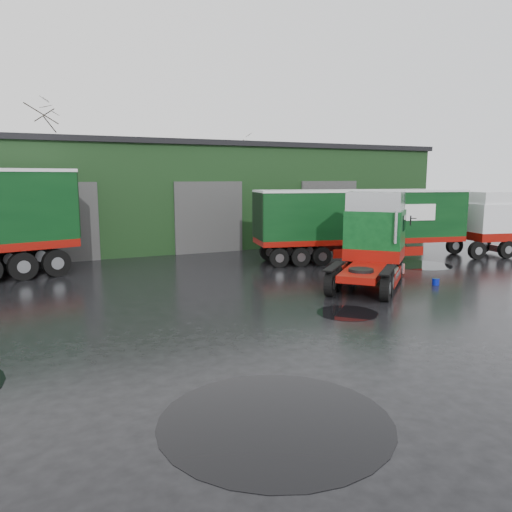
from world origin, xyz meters
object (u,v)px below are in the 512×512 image
at_px(tree_back_a, 41,171).
at_px(tree_back_b, 232,183).
at_px(lorry_right, 360,225).
at_px(hero_tractor, 368,240).
at_px(wash_bucket, 436,282).
at_px(warehouse, 178,194).

bearing_deg(tree_back_a, tree_back_b, 0.00).
bearing_deg(lorry_right, hero_tractor, -21.61).
distance_m(hero_tractor, wash_bucket, 3.31).
bearing_deg(tree_back_b, lorry_right, -95.20).
xyz_separation_m(hero_tractor, lorry_right, (3.50, 5.18, -0.02)).
height_order(lorry_right, tree_back_b, tree_back_b).
bearing_deg(hero_tractor, tree_back_a, 158.03).
bearing_deg(hero_tractor, warehouse, 145.18).
bearing_deg(tree_back_b, tree_back_a, 180.00).
bearing_deg(wash_bucket, warehouse, 106.02).
xyz_separation_m(tree_back_a, tree_back_b, (16.00, 0.00, -1.00)).
bearing_deg(tree_back_a, wash_bucket, -64.82).
distance_m(lorry_right, tree_back_a, 26.21).
distance_m(wash_bucket, tree_back_a, 31.33).
relative_size(lorry_right, tree_back_b, 1.85).
xyz_separation_m(hero_tractor, tree_back_b, (5.50, 27.14, 1.90)).
distance_m(warehouse, lorry_right, 13.45).
bearing_deg(warehouse, tree_back_a, 128.66).
height_order(warehouse, tree_back_b, tree_back_b).
height_order(lorry_right, wash_bucket, lorry_right).
xyz_separation_m(lorry_right, tree_back_a, (-14.00, 21.96, 2.92)).
bearing_deg(lorry_right, tree_back_b, -172.75).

